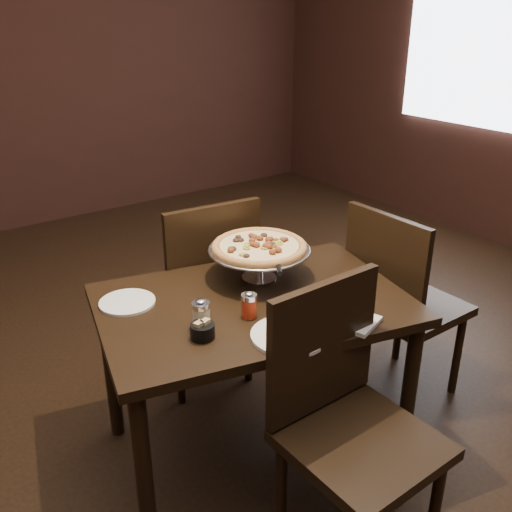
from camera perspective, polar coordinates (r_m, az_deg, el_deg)
room at (r=2.00m, az=2.47°, el=12.66°), size 6.04×7.04×2.84m
dining_table at (r=2.27m, az=-0.28°, el=-6.59°), size 1.33×1.04×0.74m
pizza_stand at (r=2.33m, az=0.32°, el=0.89°), size 0.42×0.42×0.17m
parmesan_shaker at (r=2.02m, az=-5.51°, el=-5.84°), size 0.07×0.07×0.11m
pepper_flake_shaker at (r=2.09m, az=-0.70°, el=-4.91°), size 0.06×0.06×0.10m
packet_caddy at (r=1.98m, az=-5.38°, el=-7.42°), size 0.08×0.08×0.07m
napkin_stack at (r=2.09m, az=9.79°, el=-6.44°), size 0.20×0.20×0.02m
plate_left at (r=2.25m, az=-12.75°, el=-4.53°), size 0.21×0.21×0.01m
plate_near at (r=1.99m, az=3.34°, el=-7.93°), size 0.27×0.27×0.01m
serving_spatula at (r=2.16m, az=2.28°, el=-1.17°), size 0.16×0.16×0.02m
chair_far at (r=2.77m, az=-5.28°, el=-3.03°), size 0.51×0.51×0.99m
chair_near at (r=1.99m, az=9.02°, el=-15.49°), size 0.47×0.47×0.98m
chair_side at (r=2.75m, az=14.12°, el=-4.15°), size 0.46×0.46×0.97m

